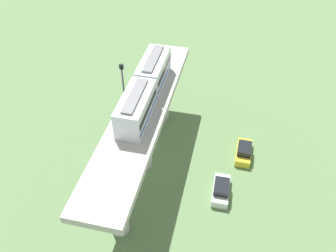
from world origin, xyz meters
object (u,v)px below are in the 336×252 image
(train, at_px, (145,88))
(parked_car_yellow, at_px, (244,152))
(signal_post, at_px, (125,100))
(parked_car_white, at_px, (221,190))

(train, xyz_separation_m, parked_car_yellow, (-11.69, -2.24, -9.45))
(parked_car_yellow, distance_m, signal_post, 16.03)
(signal_post, bearing_deg, parked_car_yellow, 179.78)
(parked_car_yellow, xyz_separation_m, signal_post, (15.09, -0.06, 5.42))
(train, xyz_separation_m, parked_car_white, (-9.60, 4.25, -9.45))
(train, relative_size, signal_post, 1.20)
(train, height_order, signal_post, train)
(signal_post, bearing_deg, parked_car_white, 153.29)
(parked_car_yellow, bearing_deg, train, 12.02)
(parked_car_yellow, bearing_deg, parked_car_white, 73.30)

